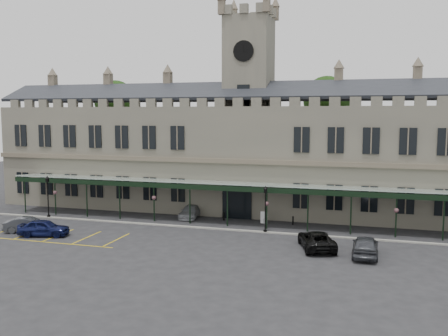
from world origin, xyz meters
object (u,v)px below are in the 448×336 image
(lamp_post_mid, at_px, (265,205))
(car_van, at_px, (317,240))
(sign_board, at_px, (264,218))
(station_building, at_px, (248,155))
(traffic_cone, at_px, (334,244))
(clock_tower, at_px, (249,97))
(car_left_a, at_px, (44,228))
(car_taxi, at_px, (190,212))
(lamp_post_left, at_px, (48,193))
(car_right_a, at_px, (365,246))
(car_left_b, at_px, (28,225))

(lamp_post_mid, xyz_separation_m, car_van, (5.27, -4.30, -1.92))
(sign_board, bearing_deg, car_van, -50.02)
(station_building, bearing_deg, traffic_cone, -52.21)
(clock_tower, xyz_separation_m, traffic_cone, (10.93, -14.18, -12.79))
(clock_tower, distance_m, traffic_cone, 22.00)
(clock_tower, height_order, car_van, clock_tower)
(lamp_post_mid, relative_size, sign_board, 3.62)
(station_building, relative_size, car_left_a, 13.11)
(sign_board, distance_m, car_taxi, 8.31)
(car_taxi, bearing_deg, traffic_cone, -32.65)
(clock_tower, relative_size, car_left_a, 5.42)
(lamp_post_left, xyz_separation_m, car_taxi, (14.73, 4.46, -2.08))
(lamp_post_left, height_order, car_right_a, lamp_post_left)
(clock_tower, distance_m, car_left_b, 27.15)
(lamp_post_left, xyz_separation_m, car_van, (29.23, -4.35, -1.97))
(traffic_cone, xyz_separation_m, car_left_b, (-28.43, -2.47, 0.40))
(car_left_b, xyz_separation_m, car_van, (26.99, 1.85, 0.04))
(car_taxi, distance_m, car_van, 16.96)
(lamp_post_mid, bearing_deg, clock_tower, 111.91)
(station_building, xyz_separation_m, car_right_a, (13.43, -15.81, -5.63))
(traffic_cone, distance_m, car_van, 1.62)
(clock_tower, xyz_separation_m, sign_board, (3.28, -6.63, -12.50))
(station_building, height_order, lamp_post_mid, station_building)
(car_left_a, relative_size, car_left_b, 1.04)
(car_right_a, bearing_deg, traffic_cone, -34.44)
(clock_tower, xyz_separation_m, lamp_post_left, (-19.73, -10.45, -10.38))
(lamp_post_mid, relative_size, car_right_a, 0.92)
(lamp_post_mid, height_order, sign_board, lamp_post_mid)
(lamp_post_mid, bearing_deg, car_left_a, -159.82)
(station_building, relative_size, clock_tower, 2.42)
(station_building, distance_m, lamp_post_mid, 11.86)
(car_left_a, bearing_deg, station_building, -55.57)
(clock_tower, relative_size, traffic_cone, 37.92)
(station_building, bearing_deg, car_left_a, -130.73)
(lamp_post_mid, bearing_deg, lamp_post_left, 179.88)
(car_van, bearing_deg, car_left_b, -13.45)
(clock_tower, height_order, traffic_cone, clock_tower)
(lamp_post_left, distance_m, sign_board, 23.42)
(traffic_cone, height_order, car_van, car_van)
(station_building, bearing_deg, sign_board, -63.38)
(lamp_post_mid, xyz_separation_m, car_left_a, (-19.30, -7.09, -1.90))
(lamp_post_mid, relative_size, car_taxi, 1.01)
(station_building, xyz_separation_m, sign_board, (3.28, -6.55, -5.86))
(car_van, bearing_deg, car_left_a, -10.89)
(clock_tower, distance_m, lamp_post_mid, 15.39)
(car_taxi, bearing_deg, clock_tower, 44.73)
(car_taxi, bearing_deg, station_building, 44.32)
(lamp_post_left, height_order, car_left_b, lamp_post_left)
(car_left_a, relative_size, car_taxi, 1.02)
(car_left_b, distance_m, car_taxi, 16.43)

